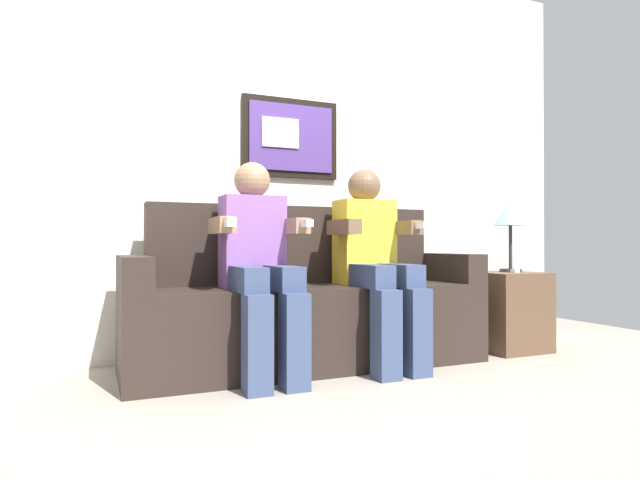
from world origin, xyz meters
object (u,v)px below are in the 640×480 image
person_on_right (375,257)px  table_lamp (510,216)px  person_on_left (259,258)px  spare_remote_on_table (510,271)px  couch (308,310)px  side_table_right (508,311)px

person_on_right → table_lamp: (1.04, 0.07, 0.25)m
person_on_left → table_lamp: person_on_left is taller
spare_remote_on_table → person_on_left: bearing=-178.5°
couch → table_lamp: size_ratio=4.32×
couch → side_table_right: size_ratio=3.97×
side_table_right → table_lamp: (0.03, 0.01, 0.61)m
person_on_right → couch: bearing=153.5°
table_lamp → side_table_right: bearing=-158.8°
person_on_left → spare_remote_on_table: person_on_left is taller
couch → person_on_right: size_ratio=1.79×
person_on_left → spare_remote_on_table: bearing=1.5°
side_table_right → spare_remote_on_table: size_ratio=3.85×
person_on_left → side_table_right: (1.68, 0.06, -0.36)m
couch → person_on_right: person_on_right is taller
table_lamp → spare_remote_on_table: size_ratio=3.54×
side_table_right → spare_remote_on_table: (0.00, -0.02, 0.26)m
side_table_right → table_lamp: table_lamp is taller
person_on_left → spare_remote_on_table: (1.68, 0.04, -0.10)m
person_on_left → table_lamp: size_ratio=2.41×
person_on_left → table_lamp: 1.73m
person_on_left → person_on_right: same height
person_on_left → side_table_right: bearing=2.1°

